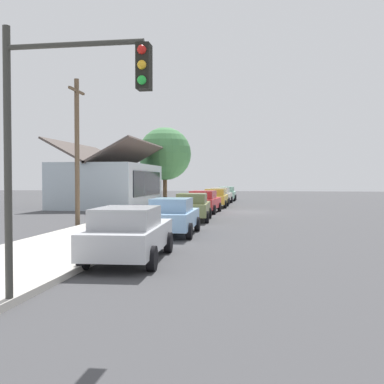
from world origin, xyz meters
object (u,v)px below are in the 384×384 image
(car_silver, at_px, (130,233))
(shade_tree, at_px, (165,154))
(car_cherry, at_px, (204,201))
(car_seafoam, at_px, (227,193))
(car_olive, at_px, (193,207))
(car_mustard, at_px, (216,198))
(fire_hydrant_red, at_px, (200,201))
(utility_pole_wooden, at_px, (77,149))
(traffic_light_main, at_px, (61,118))
(car_ivory, at_px, (221,195))
(car_skyblue, at_px, (173,216))

(car_silver, distance_m, shade_tree, 34.28)
(car_cherry, relative_size, car_seafoam, 1.01)
(car_olive, relative_size, car_mustard, 1.04)
(car_cherry, bearing_deg, fire_hydrant_red, 12.48)
(shade_tree, height_order, utility_pole_wooden, shade_tree)
(traffic_light_main, height_order, fire_hydrant_red, traffic_light_main)
(car_silver, distance_m, car_seafoam, 38.08)
(utility_pole_wooden, bearing_deg, car_mustard, -18.52)
(car_cherry, xyz_separation_m, utility_pole_wooden, (-9.93, 5.30, 3.11))
(car_ivory, bearing_deg, utility_pole_wooden, 168.92)
(car_seafoam, height_order, utility_pole_wooden, utility_pole_wooden)
(car_silver, height_order, car_cherry, same)
(traffic_light_main, bearing_deg, car_ivory, 0.35)
(fire_hydrant_red, bearing_deg, car_mustard, -117.86)
(car_skyblue, relative_size, car_mustard, 0.99)
(fire_hydrant_red, bearing_deg, traffic_light_main, -176.96)
(car_ivory, xyz_separation_m, utility_pole_wooden, (-22.44, 5.44, 3.11))
(car_skyblue, height_order, car_seafoam, same)
(shade_tree, bearing_deg, car_seafoam, -53.32)
(car_olive, xyz_separation_m, utility_pole_wooden, (-3.79, 5.41, 3.11))
(car_skyblue, bearing_deg, fire_hydrant_red, 3.04)
(car_cherry, xyz_separation_m, traffic_light_main, (-23.87, -0.36, 2.67))
(car_cherry, distance_m, car_mustard, 6.54)
(car_olive, height_order, car_ivory, same)
(car_mustard, bearing_deg, car_ivory, 0.56)
(car_skyblue, relative_size, car_seafoam, 0.95)
(utility_pole_wooden, bearing_deg, car_skyblue, -117.60)
(car_olive, relative_size, car_cherry, 0.99)
(car_cherry, bearing_deg, car_skyblue, -176.34)
(car_skyblue, bearing_deg, shade_tree, 11.44)
(utility_pole_wooden, xyz_separation_m, fire_hydrant_red, (17.26, -4.00, -3.43))
(car_silver, xyz_separation_m, car_mustard, (25.55, -0.04, -0.00))
(car_seafoam, relative_size, shade_tree, 0.61)
(car_olive, height_order, car_mustard, same)
(car_olive, bearing_deg, fire_hydrant_red, 2.66)
(car_silver, relative_size, car_cherry, 1.01)
(traffic_light_main, bearing_deg, car_seafoam, 0.13)
(car_seafoam, xyz_separation_m, shade_tree, (-4.63, 6.21, 4.28))
(car_skyblue, xyz_separation_m, utility_pole_wooden, (2.91, 5.57, 3.11))
(car_ivory, distance_m, car_seafoam, 6.56)
(fire_hydrant_red, bearing_deg, car_skyblue, -175.56)
(car_skyblue, distance_m, utility_pole_wooden, 7.01)
(car_silver, xyz_separation_m, car_cherry, (19.01, 0.18, 0.00))
(car_cherry, distance_m, fire_hydrant_red, 7.45)
(shade_tree, xyz_separation_m, traffic_light_main, (-38.31, -6.31, -1.60))
(car_silver, distance_m, utility_pole_wooden, 11.05)
(car_mustard, height_order, car_seafoam, same)
(car_skyblue, xyz_separation_m, car_ivory, (25.35, 0.13, 0.00))
(car_silver, relative_size, traffic_light_main, 0.93)
(car_seafoam, distance_m, utility_pole_wooden, 29.68)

